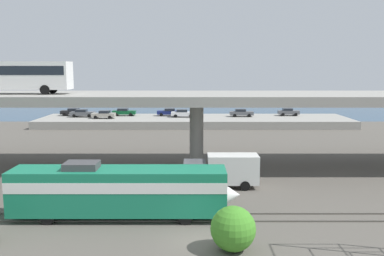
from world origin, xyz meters
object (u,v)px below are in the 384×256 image
Objects in this scene: transit_bus_on_overpass at (13,74)px; parked_car_4 at (183,113)px; parked_car_0 at (83,113)px; parked_car_2 at (242,113)px; parked_car_7 at (104,114)px; service_truck_west at (224,170)px; parked_car_6 at (169,112)px; train_locomotive at (130,189)px; parked_car_5 at (289,112)px; parked_car_1 at (73,112)px; parked_car_3 at (124,112)px.

parked_car_4 is at bearing -115.06° from transit_bus_on_overpass.
parked_car_0 is 1.02× the size of parked_car_2.
parked_car_7 is (-14.89, -2.14, -0.00)m from parked_car_4.
service_truck_west reaches higher than parked_car_6.
service_truck_west is 49.95m from parked_car_0.
parked_car_0 is (-16.78, 51.76, 0.01)m from train_locomotive.
service_truck_west reaches higher than parked_car_4.
parked_car_0 is 40.62m from parked_car_5.
parked_car_5 and parked_car_7 have the same top height.
parked_car_5 is at bearing -179.29° from parked_car_6.
parked_car_1 is 22.27m from parked_car_4.
parked_car_5 is at bearing -134.28° from transit_bus_on_overpass.
train_locomotive reaches higher than parked_car_3.
parked_car_4 is at bearing -173.12° from parked_car_5.
parked_car_1 and parked_car_2 have the same top height.
parked_car_2 and parked_car_7 have the same top height.
train_locomotive reaches higher than parked_car_6.
parked_car_6 is (-23.84, -0.30, 0.00)m from parked_car_5.
parked_car_5 is (21.02, 2.54, -0.00)m from parked_car_4.
service_truck_west is 1.67× the size of parked_car_5.
parked_car_7 is (7.22, -4.82, -0.00)m from parked_car_1.
parked_car_1 is at bearing 178.30° from parked_car_3.
parked_car_7 is (-3.06, -4.52, 0.00)m from parked_car_3.
parked_car_5 is at bearing 0.28° from parked_car_3.
service_truck_west reaches higher than parked_car_7.
parked_car_4 is at bearing -83.94° from service_truck_west.
parked_car_0 is (-2.46, 36.75, -8.01)m from transit_bus_on_overpass.
service_truck_west is 1.56× the size of parked_car_7.
parked_car_3 is at bearing -0.86° from parked_car_6.
train_locomotive is at bearing -72.04° from parked_car_0.
parked_car_2 is 26.49m from parked_car_7.
parked_car_5 is at bearing -109.61° from service_truck_west.
service_truck_west is at bearing 115.26° from parked_car_7.
parked_car_5 is at bearing 66.26° from train_locomotive.
parked_car_7 is (-12.13, 49.39, 0.01)m from train_locomotive.
parked_car_3 is 1.01× the size of parked_car_6.
train_locomotive is 3.57× the size of parked_car_4.
train_locomotive reaches higher than parked_car_2.
parked_car_2 and parked_car_6 have the same top height.
train_locomotive is 3.63× the size of parked_car_2.
parked_car_1 is (-5.03, 39.21, -8.01)m from transit_bus_on_overpass.
parked_car_7 is at bearing -124.13° from parked_car_3.
parked_car_5 is 36.21m from parked_car_7.
service_truck_west reaches higher than parked_car_2.
parked_car_0 is 8.01m from parked_car_3.
service_truck_west reaches higher than parked_car_0.
parked_car_2 is (30.97, 0.65, -0.00)m from parked_car_0.
parked_car_2 is 9.74m from parked_car_5.
parked_car_5 is 0.94× the size of parked_car_7.
parked_car_3 is (5.26, 38.91, -8.01)m from transit_bus_on_overpass.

